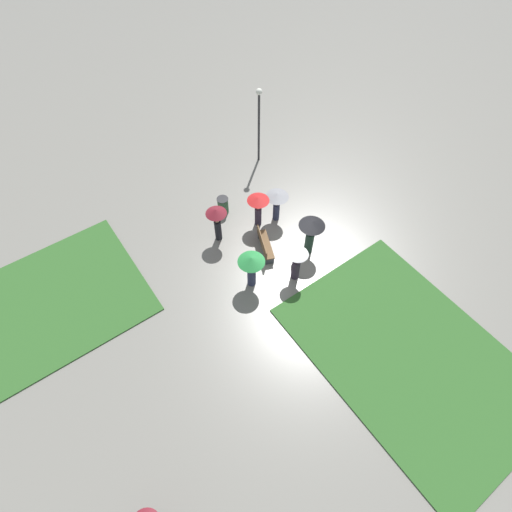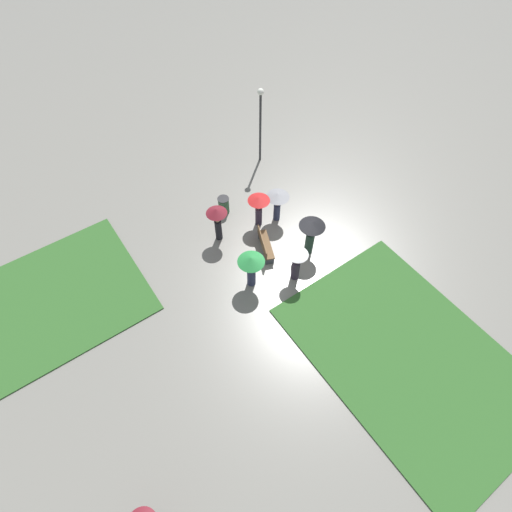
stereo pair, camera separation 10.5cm
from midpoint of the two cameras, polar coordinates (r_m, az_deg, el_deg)
name	(u,v)px [view 1 (the left image)]	position (r m, az deg, el deg)	size (l,w,h in m)	color
ground_plane	(288,257)	(18.36, 4.43, -0.20)	(90.00, 90.00, 0.00)	slate
lawn_patch_near	(409,354)	(16.99, 20.91, -12.97)	(9.37, 6.54, 0.06)	#2D5B26
lawn_patch_far	(45,305)	(19.10, -28.01, -6.25)	(6.11, 7.98, 0.06)	#2D5B26
park_bench	(264,244)	(18.19, 1.03, 1.72)	(1.76, 1.04, 0.90)	brown
lamp_post	(259,116)	(21.42, 0.27, 19.32)	(0.32, 0.32, 4.26)	#2D2D30
trash_bin	(223,205)	(19.88, -4.89, 7.23)	(0.57, 0.57, 0.90)	#335638
crowd_person_maroon	(217,218)	(18.03, -5.80, 5.42)	(0.96, 0.96, 1.97)	black
crowd_person_white	(297,259)	(16.73, 5.69, -0.48)	(0.91, 0.91, 1.90)	#2D2333
crowd_person_grey	(277,200)	(18.96, 2.83, 7.93)	(1.10, 1.10, 1.68)	#282D47
crowd_person_green	(251,265)	(16.39, -0.85, -1.28)	(1.14, 1.14, 1.85)	#282D47
crowd_person_black	(311,230)	(17.60, 7.70, 3.64)	(1.16, 1.16, 2.01)	#1E3328
crowd_person_red	(258,205)	(18.67, 0.15, 7.27)	(1.04, 1.04, 1.79)	#2D2333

